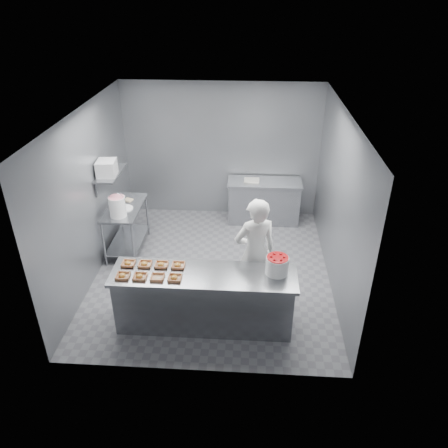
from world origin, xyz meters
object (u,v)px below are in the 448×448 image
at_px(tray_3, 175,278).
at_px(tray_6, 161,265).
at_px(appliance, 107,168).
at_px(service_counter, 204,299).
at_px(tray_4, 128,263).
at_px(tray_5, 145,264).
at_px(tray_7, 178,265).
at_px(glaze_bucket, 117,206).
at_px(worker, 255,253).
at_px(prep_table, 126,222).
at_px(tray_1, 140,276).
at_px(strawberry_tub, 277,265).
at_px(back_counter, 264,201).
at_px(tray_0, 123,276).
at_px(tray_2, 157,277).

bearing_deg(tray_3, tray_6, 128.69).
bearing_deg(appliance, service_counter, -49.91).
xyz_separation_m(tray_4, tray_5, (0.24, 0.00, 0.00)).
height_order(tray_7, glaze_bucket, glaze_bucket).
bearing_deg(worker, tray_3, 13.91).
bearing_deg(tray_4, prep_table, 106.94).
relative_size(tray_1, worker, 0.11).
height_order(tray_3, glaze_bucket, glaze_bucket).
xyz_separation_m(prep_table, glaze_bucket, (0.00, -0.35, 0.50)).
distance_m(tray_5, strawberry_tub, 1.88).
bearing_deg(tray_6, tray_4, 180.00).
xyz_separation_m(service_counter, tray_4, (-1.10, 0.15, 0.47)).
bearing_deg(tray_7, tray_4, 180.00).
bearing_deg(tray_3, prep_table, 121.13).
relative_size(tray_6, strawberry_tub, 0.59).
bearing_deg(service_counter, strawberry_tub, 4.87).
bearing_deg(tray_1, back_counter, 62.61).
xyz_separation_m(tray_1, appliance, (-0.96, 1.96, 0.77)).
distance_m(worker, glaze_bucket, 2.57).
bearing_deg(strawberry_tub, appliance, 148.64).
xyz_separation_m(tray_7, strawberry_tub, (1.39, -0.06, 0.12)).
relative_size(tray_0, tray_5, 1.00).
xyz_separation_m(tray_0, tray_5, (0.24, 0.30, 0.00)).
xyz_separation_m(tray_7, appliance, (-1.44, 1.66, 0.77)).
distance_m(tray_0, strawberry_tub, 2.13).
height_order(service_counter, tray_5, tray_5).
bearing_deg(tray_3, appliance, 126.23).
relative_size(back_counter, tray_2, 8.01).
xyz_separation_m(prep_table, tray_3, (1.27, -2.10, 0.33)).
height_order(service_counter, tray_7, tray_7).
height_order(service_counter, tray_2, tray_2).
bearing_deg(tray_5, tray_2, -50.96).
bearing_deg(appliance, tray_2, -63.55).
xyz_separation_m(back_counter, tray_5, (-1.76, -3.10, 0.47)).
bearing_deg(strawberry_tub, tray_7, 177.39).
distance_m(back_counter, tray_4, 3.72).
bearing_deg(glaze_bucket, tray_5, -61.49).
height_order(service_counter, tray_1, tray_1).
bearing_deg(back_counter, tray_6, -116.14).
relative_size(service_counter, tray_1, 13.88).
xyz_separation_m(tray_2, tray_3, (0.24, -0.00, 0.00)).
bearing_deg(prep_table, tray_7, -54.83).
bearing_deg(tray_5, service_counter, -9.87).
bearing_deg(tray_5, strawberry_tub, -1.94).
relative_size(back_counter, tray_5, 8.01).
relative_size(tray_5, worker, 0.11).
xyz_separation_m(tray_6, glaze_bucket, (-1.03, 1.45, 0.17)).
xyz_separation_m(tray_0, tray_6, (0.48, 0.30, 0.00)).
bearing_deg(back_counter, worker, -94.11).
distance_m(tray_4, strawberry_tub, 2.12).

